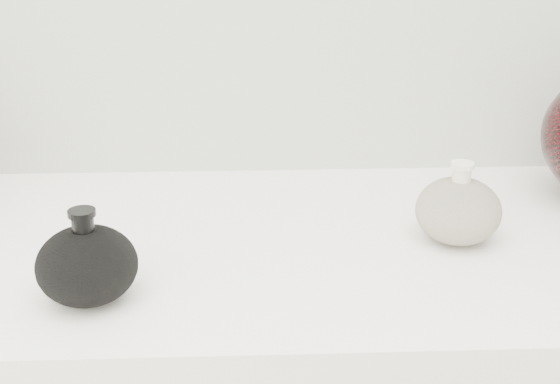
{
  "coord_description": "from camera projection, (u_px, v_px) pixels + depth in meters",
  "views": [
    {
      "loc": [
        0.0,
        0.08,
        1.32
      ],
      "look_at": [
        0.04,
        0.92,
        0.98
      ],
      "focal_mm": 50.0,
      "sensor_mm": 36.0,
      "label": 1
    }
  ],
  "objects": [
    {
      "name": "black_gourd_vase",
      "position": [
        87.0,
        265.0,
        0.81
      ],
      "size": [
        0.14,
        0.14,
        0.1
      ],
      "color": "black",
      "rests_on": "display_counter"
    },
    {
      "name": "cream_gourd_vase",
      "position": [
        458.0,
        210.0,
        0.95
      ],
      "size": [
        0.12,
        0.12,
        0.1
      ],
      "color": "beige",
      "rests_on": "display_counter"
    }
  ]
}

